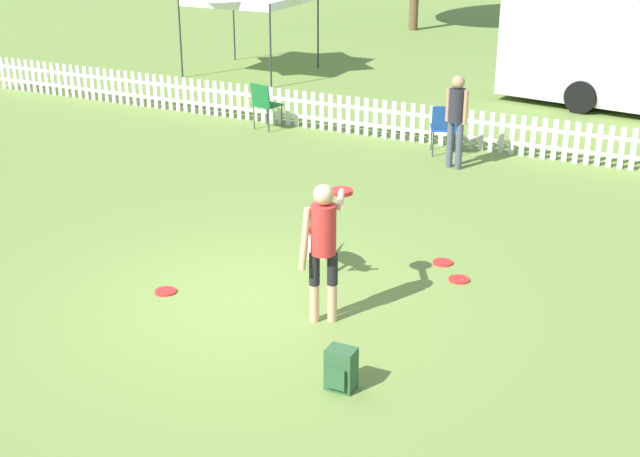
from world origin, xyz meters
TOP-DOWN VIEW (x-y plane):
  - ground_plane at (0.00, 0.00)m, footprint 240.00×240.00m
  - handler_person at (0.97, -0.10)m, footprint 0.43×1.09m
  - leaping_dog at (0.32, 1.07)m, footprint 0.70×1.10m
  - frisbee_near_handler at (1.68, 1.97)m, footprint 0.26×0.26m
  - frisbee_near_dog at (-1.05, -0.32)m, footprint 0.26×0.26m
  - frisbee_midfield at (2.02, 1.56)m, footprint 0.26×0.26m
  - backpack_on_grass at (1.75, -1.35)m, footprint 0.28×0.25m
  - picket_fence at (-0.00, 7.07)m, footprint 21.83×0.04m
  - folding_chair_blue_left at (0.15, 6.52)m, footprint 0.65×0.67m
  - folding_chair_center at (-3.56, 6.60)m, footprint 0.55×0.57m
  - spectator_standing at (0.54, 5.88)m, footprint 0.41×0.27m
  - equipment_trailer at (2.58, 11.66)m, footprint 6.14×3.12m

SIDE VIEW (x-z plane):
  - ground_plane at x=0.00m, z-range 0.00..0.00m
  - frisbee_near_handler at x=1.68m, z-range 0.00..0.02m
  - frisbee_near_dog at x=-1.05m, z-range 0.00..0.02m
  - frisbee_midfield at x=2.02m, z-range 0.00..0.02m
  - backpack_on_grass at x=1.75m, z-range 0.00..0.43m
  - picket_fence at x=0.00m, z-range 0.00..0.74m
  - leaping_dog at x=0.32m, z-range 0.09..0.94m
  - folding_chair_blue_left at x=0.15m, z-range 0.09..1.02m
  - folding_chair_center at x=-3.56m, z-range 0.10..1.02m
  - spectator_standing at x=0.54m, z-range 0.17..1.76m
  - handler_person at x=0.97m, z-range 0.20..1.82m
  - equipment_trailer at x=2.58m, z-range 0.07..2.45m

